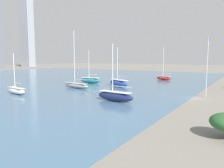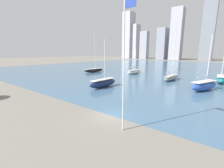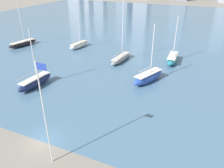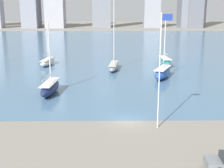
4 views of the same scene
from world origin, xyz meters
The scene contains 8 objects.
ground_plane centered at (0.00, 0.00, 0.00)m, with size 500.00×500.00×0.00m, color gray.
harbor_water centered at (0.00, 70.00, 0.00)m, with size 180.00×140.00×0.00m.
flag_pole centered at (3.37, -2.20, 6.95)m, with size 1.24×0.14×12.91m.
sailboat_blue centered at (8.18, 22.89, 1.12)m, with size 5.41×8.72×11.69m.
sailboat_navy centered at (-11.50, 12.06, 1.05)m, with size 2.72×8.44×11.22m.
sailboat_gray centered at (-1.14, 31.31, 0.89)m, with size 2.89×9.39×16.12m.
sailboat_white centered at (-16.50, 36.57, 0.85)m, with size 3.17×7.90×9.56m.
sailboat_teal centered at (10.82, 35.60, 1.04)m, with size 2.55×8.06×11.14m.
Camera 4 is at (-2.29, -35.59, 13.57)m, focal length 50.00 mm.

